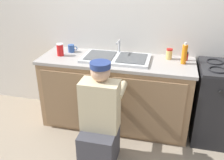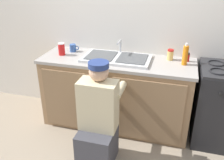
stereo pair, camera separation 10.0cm
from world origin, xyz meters
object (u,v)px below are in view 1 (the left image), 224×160
Objects in this scene: plumber_person at (100,123)px; coffee_mug at (71,48)px; sink_double_basin at (116,58)px; spice_bottle_red at (186,56)px; soda_cup_red at (60,50)px; soap_bottle_orange at (184,54)px; stove_range at (222,104)px; condiment_jar at (169,54)px.

coffee_mug is (-0.61, 0.83, 0.48)m from plumber_person.
sink_double_basin is 7.62× the size of spice_bottle_red.
soap_bottle_orange is at bearing 2.94° from soda_cup_red.
stove_range is 1.94m from coffee_mug.
spice_bottle_red reaches higher than coffee_mug.
spice_bottle_red is (0.03, 0.11, -0.06)m from soap_bottle_orange.
stove_range is 0.85× the size of plumber_person.
sink_double_basin is 1.34m from stove_range.
soda_cup_red is 1.45× the size of spice_bottle_red.
soap_bottle_orange is 0.21m from condiment_jar.
condiment_jar is (0.62, 0.86, 0.50)m from plumber_person.
sink_double_basin reaches higher than coffee_mug.
sink_double_basin is at bearing 2.38° from soda_cup_red.
soda_cup_red is at bearing -177.06° from soap_bottle_orange.
sink_double_basin is 0.63m from condiment_jar.
soap_bottle_orange reaches higher than condiment_jar.
spice_bottle_red is (-0.45, 0.16, 0.49)m from stove_range.
coffee_mug is at bearing 176.00° from stove_range.
coffee_mug is (0.08, 0.16, -0.03)m from soda_cup_red.
coffee_mug is 0.98× the size of condiment_jar.
plumber_person is at bearing -136.21° from soap_bottle_orange.
plumber_person is 1.22m from soap_bottle_orange.
plumber_person is 1.17m from condiment_jar.
soda_cup_red reaches higher than spice_bottle_red.
coffee_mug is (-1.88, 0.13, 0.48)m from stove_range.
condiment_jar is at bearing 54.38° from plumber_person.
plumber_person reaches higher than soda_cup_red.
condiment_jar is (-0.17, 0.11, -0.05)m from soap_bottle_orange.
coffee_mug is 1.20× the size of spice_bottle_red.
soda_cup_red reaches higher than condiment_jar.
sink_double_basin is 0.78m from soap_bottle_orange.
plumber_person is 8.76× the size of coffee_mug.
spice_bottle_red is at bearing 0.39° from condiment_jar.
soap_bottle_orange is (0.78, 0.75, 0.55)m from plumber_person.
soap_bottle_orange reaches higher than stove_range.
coffee_mug is at bearing -178.79° from spice_bottle_red.
condiment_jar is (-0.20, -0.00, 0.01)m from spice_bottle_red.
plumber_person reaches higher than sink_double_basin.
soap_bottle_orange is (-0.49, 0.05, 0.55)m from stove_range.
soap_bottle_orange is at bearing -33.83° from condiment_jar.
sink_double_basin is 0.70m from soda_cup_red.
soap_bottle_orange is 0.13m from spice_bottle_red.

